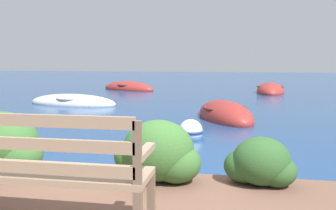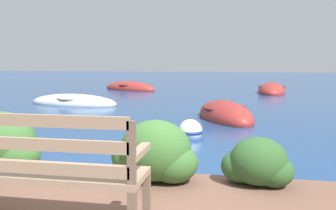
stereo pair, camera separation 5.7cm
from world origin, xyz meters
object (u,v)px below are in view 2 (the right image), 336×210
at_px(rowboat_nearest, 225,116).
at_px(rowboat_far, 272,91).
at_px(park_bench, 36,167).
at_px(mooring_buoy, 190,131).
at_px(rowboat_mid, 74,103).
at_px(rowboat_outer, 130,89).

bearing_deg(rowboat_nearest, rowboat_far, 144.57).
distance_m(park_bench, mooring_buoy, 4.85).
xyz_separation_m(rowboat_nearest, mooring_buoy, (-0.62, -2.26, 0.02)).
distance_m(rowboat_far, mooring_buoy, 10.38).
relative_size(rowboat_nearest, mooring_buoy, 5.22).
height_order(park_bench, rowboat_mid, park_bench).
bearing_deg(mooring_buoy, rowboat_nearest, 74.62).
xyz_separation_m(rowboat_far, mooring_buoy, (-2.44, -10.08, 0.02)).
distance_m(park_bench, rowboat_far, 15.18).
height_order(park_bench, rowboat_far, park_bench).
distance_m(rowboat_mid, rowboat_outer, 6.09).
xyz_separation_m(rowboat_mid, rowboat_far, (7.00, 5.63, 0.02)).
xyz_separation_m(park_bench, rowboat_outer, (-3.74, 15.30, -0.64)).
height_order(park_bench, mooring_buoy, park_bench).
height_order(rowboat_mid, rowboat_outer, rowboat_outer).
relative_size(rowboat_mid, rowboat_far, 1.19).
height_order(park_bench, rowboat_nearest, park_bench).
bearing_deg(mooring_buoy, park_bench, -97.31).
xyz_separation_m(rowboat_nearest, rowboat_far, (1.82, 7.82, 0.00)).
bearing_deg(rowboat_nearest, rowboat_mid, -135.24).
height_order(rowboat_mid, mooring_buoy, rowboat_mid).
relative_size(rowboat_outer, mooring_buoy, 5.97).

